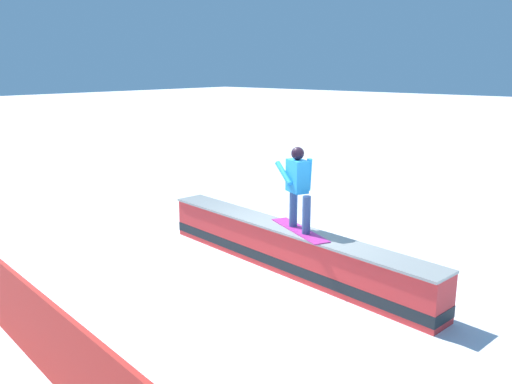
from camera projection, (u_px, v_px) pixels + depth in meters
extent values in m
plane|color=white|center=(288.00, 269.00, 9.34)|extent=(120.00, 120.00, 0.00)
cube|color=red|center=(288.00, 250.00, 9.25)|extent=(5.99, 1.22, 0.75)
cube|color=black|center=(288.00, 260.00, 9.30)|extent=(6.00, 1.23, 0.18)
cube|color=#959994|center=(289.00, 228.00, 9.16)|extent=(6.00, 1.28, 0.04)
cube|color=#B32A89|center=(299.00, 230.00, 8.97)|extent=(1.52, 0.91, 0.01)
cylinder|color=#375188|center=(293.00, 208.00, 9.09)|extent=(0.19, 0.19, 0.64)
cylinder|color=#375188|center=(306.00, 215.00, 8.69)|extent=(0.19, 0.19, 0.64)
cube|color=#2291DF|center=(297.00, 176.00, 8.85)|extent=(0.46, 0.38, 0.55)
sphere|color=black|center=(298.00, 153.00, 8.76)|extent=(0.22, 0.22, 0.22)
cylinder|color=#2291DF|center=(284.00, 173.00, 8.93)|extent=(0.51, 0.30, 0.36)
cylinder|color=#2291DF|center=(309.00, 175.00, 8.82)|extent=(0.16, 0.14, 0.56)
cube|color=red|center=(48.00, 339.00, 5.94)|extent=(8.75, 1.06, 1.04)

